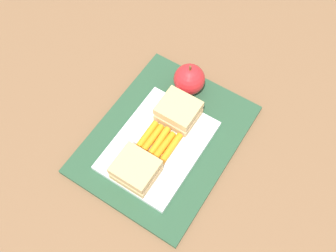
# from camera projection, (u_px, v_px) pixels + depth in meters

# --- Properties ---
(ground_plane) EXTENTS (2.40, 2.40, 0.00)m
(ground_plane) POSITION_uv_depth(u_px,v_px,m) (165.00, 140.00, 0.84)
(ground_plane) COLOR brown
(lunchbag_mat) EXTENTS (0.36, 0.28, 0.01)m
(lunchbag_mat) POSITION_uv_depth(u_px,v_px,m) (165.00, 139.00, 0.83)
(lunchbag_mat) COLOR #284C33
(lunchbag_mat) RESTS_ON ground_plane
(food_tray) EXTENTS (0.23, 0.17, 0.01)m
(food_tray) POSITION_uv_depth(u_px,v_px,m) (158.00, 145.00, 0.81)
(food_tray) COLOR white
(food_tray) RESTS_ON lunchbag_mat
(sandwich_half_left) EXTENTS (0.07, 0.08, 0.04)m
(sandwich_half_left) POSITION_uv_depth(u_px,v_px,m) (136.00, 170.00, 0.76)
(sandwich_half_left) COLOR tan
(sandwich_half_left) RESTS_ON food_tray
(sandwich_half_right) EXTENTS (0.07, 0.08, 0.04)m
(sandwich_half_right) POSITION_uv_depth(u_px,v_px,m) (178.00, 111.00, 0.82)
(sandwich_half_right) COLOR tan
(sandwich_half_right) RESTS_ON food_tray
(carrot_sticks_bundle) EXTENTS (0.08, 0.07, 0.02)m
(carrot_sticks_bundle) POSITION_uv_depth(u_px,v_px,m) (158.00, 143.00, 0.80)
(carrot_sticks_bundle) COLOR orange
(carrot_sticks_bundle) RESTS_ON food_tray
(apple) EXTENTS (0.07, 0.07, 0.08)m
(apple) POSITION_uv_depth(u_px,v_px,m) (189.00, 79.00, 0.86)
(apple) COLOR red
(apple) RESTS_ON lunchbag_mat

